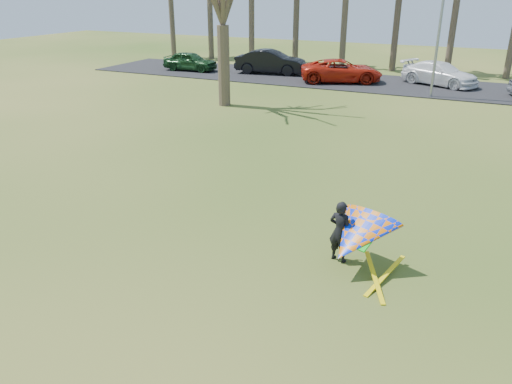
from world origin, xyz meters
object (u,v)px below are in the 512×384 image
at_px(streetlight, 444,17).
at_px(car_0, 190,61).
at_px(car_1, 271,62).
at_px(car_3, 440,74).
at_px(kite_flyer, 355,236).
at_px(car_2, 341,71).

height_order(streetlight, car_0, streetlight).
distance_m(car_1, car_3, 11.82).
xyz_separation_m(car_0, car_3, (17.95, 1.75, 0.03)).
distance_m(car_0, kite_flyer, 29.77).
height_order(streetlight, car_1, streetlight).
bearing_deg(kite_flyer, car_1, 117.55).
distance_m(streetlight, kite_flyer, 21.17).
bearing_deg(car_2, car_1, 56.41).
bearing_deg(car_0, car_3, -87.74).
distance_m(streetlight, car_1, 12.97).
height_order(car_0, car_2, car_2).
height_order(car_2, kite_flyer, kite_flyer).
height_order(streetlight, car_2, streetlight).
xyz_separation_m(car_1, kite_flyer, (12.70, -24.34, -0.07)).
bearing_deg(car_1, streetlight, -114.72).
height_order(car_2, car_3, car_2).
xyz_separation_m(car_3, kite_flyer, (0.89, -24.81, 0.05)).
height_order(streetlight, car_3, streetlight).
height_order(car_1, kite_flyer, kite_flyer).
height_order(car_3, kite_flyer, kite_flyer).
relative_size(streetlight, car_1, 1.56).
relative_size(car_0, kite_flyer, 1.73).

